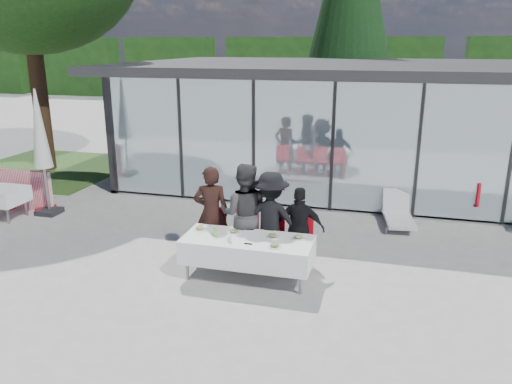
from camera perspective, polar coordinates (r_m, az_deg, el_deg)
ground at (r=8.96m, az=-1.43°, el=-9.77°), size 90.00×90.00×0.00m
pavilion at (r=15.96m, az=14.12°, el=9.54°), size 14.80×8.80×3.44m
treeline at (r=35.99m, az=8.45°, el=13.65°), size 62.50×2.00×4.40m
dining_table at (r=8.74m, az=-0.96°, el=-6.60°), size 2.26×0.96×0.75m
diner_a at (r=9.44m, az=-5.12°, el=-2.42°), size 0.81×0.81×1.82m
diner_chair_a at (r=9.66m, az=-4.86°, el=-4.34°), size 0.44×0.44×0.97m
diner_b at (r=9.23m, az=-1.34°, el=-2.51°), size 1.02×1.02×1.91m
diner_chair_b at (r=9.47m, az=-1.15°, el=-4.72°), size 0.44×0.44×0.97m
diner_c at (r=9.13m, az=1.71°, el=-3.15°), size 1.16×1.16×1.79m
diner_chair_c at (r=9.35m, az=1.83°, el=-5.01°), size 0.44×0.44×0.97m
diner_d at (r=9.08m, az=5.02°, el=-4.18°), size 0.95×0.95×1.54m
diner_chair_d at (r=9.25m, az=5.09°, el=-5.31°), size 0.44×0.44×0.97m
plate_a at (r=9.08m, az=-6.46°, el=-4.17°), size 0.23×0.23×0.07m
plate_b at (r=8.89m, az=-2.54°, el=-4.54°), size 0.23×0.23×0.07m
plate_c at (r=8.69m, az=1.91°, el=-5.03°), size 0.23×0.23×0.07m
plate_d at (r=8.66m, az=4.86°, el=-5.18°), size 0.23×0.23×0.07m
plate_extra at (r=8.29m, az=2.16°, el=-6.15°), size 0.23×0.23×0.07m
juice_bottle at (r=8.74m, az=-4.71°, el=-4.62°), size 0.06×0.06×0.15m
drinking_glasses at (r=8.49m, az=-3.00°, el=-5.42°), size 0.07×0.07×0.10m
folded_eyeglasses at (r=8.41m, az=-0.90°, el=-5.94°), size 0.14×0.03×0.01m
spare_table_left at (r=13.07m, az=-26.82°, el=-0.41°), size 0.86×0.86×0.74m
spare_chair_b at (r=12.55m, az=24.07°, el=-0.80°), size 0.62×0.62×0.97m
market_umbrella at (r=12.70m, az=-23.46°, el=5.88°), size 0.50×0.50×3.00m
lounger at (r=11.86m, az=15.90°, el=-2.34°), size 0.79×1.40×0.72m
grass_patch at (r=17.89m, az=-22.59°, el=2.52°), size 5.00×5.00×0.02m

